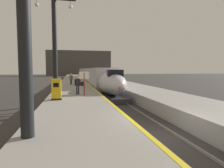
{
  "coord_description": "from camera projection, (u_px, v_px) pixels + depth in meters",
  "views": [
    {
      "loc": [
        -4.4,
        -8.55,
        3.37
      ],
      "look_at": [
        -0.13,
        11.73,
        1.8
      ],
      "focal_mm": 30.86,
      "sensor_mm": 36.0,
      "label": 1
    }
  ],
  "objects": [
    {
      "name": "ground_plane",
      "position": [
        163.0,
        138.0,
        9.5
      ],
      "size": [
        260.0,
        260.0,
        0.0
      ],
      "primitive_type": "plane",
      "color": "#33302D"
    },
    {
      "name": "platform_left",
      "position": [
        74.0,
        86.0,
        32.78
      ],
      "size": [
        4.8,
        110.0,
        1.05
      ],
      "primitive_type": "cube",
      "color": "gray",
      "rests_on": "ground"
    },
    {
      "name": "platform_right",
      "position": [
        120.0,
        85.0,
        34.44
      ],
      "size": [
        4.8,
        110.0,
        1.05
      ],
      "primitive_type": "cube",
      "color": "gray",
      "rests_on": "ground"
    },
    {
      "name": "platform_left_safety_stripe",
      "position": [
        87.0,
        83.0,
        33.21
      ],
      "size": [
        0.2,
        107.8,
        0.01
      ],
      "primitive_type": "cube",
      "color": "yellow",
      "rests_on": "platform_left"
    },
    {
      "name": "rail_main_left",
      "position": [
        92.0,
        87.0,
        36.18
      ],
      "size": [
        0.08,
        110.0,
        0.12
      ],
      "primitive_type": "cube",
      "color": "slate",
      "rests_on": "ground"
    },
    {
      "name": "rail_main_right",
      "position": [
        99.0,
        87.0,
        36.48
      ],
      "size": [
        0.08,
        110.0,
        0.12
      ],
      "primitive_type": "cube",
      "color": "slate",
      "rests_on": "ground"
    },
    {
      "name": "highspeed_train_main",
      "position": [
        91.0,
        76.0,
        45.2
      ],
      "size": [
        2.92,
        57.39,
        3.6
      ],
      "color": "silver",
      "rests_on": "ground"
    },
    {
      "name": "station_column_mid",
      "position": [
        55.0,
        35.0,
        17.96
      ],
      "size": [
        4.0,
        0.68,
        9.15
      ],
      "color": "black",
      "rests_on": "platform_left"
    },
    {
      "name": "passenger_near_edge",
      "position": [
        79.0,
        79.0,
        27.47
      ],
      "size": [
        0.34,
        0.54,
        1.69
      ],
      "color": "#23232D",
      "rests_on": "platform_left"
    },
    {
      "name": "passenger_mid_platform",
      "position": [
        78.0,
        84.0,
        17.8
      ],
      "size": [
        0.56,
        0.3,
        1.69
      ],
      "color": "#23232D",
      "rests_on": "platform_left"
    },
    {
      "name": "passenger_far_waiting",
      "position": [
        71.0,
        78.0,
        29.5
      ],
      "size": [
        0.51,
        0.38,
        1.69
      ],
      "color": "#23232D",
      "rests_on": "platform_left"
    },
    {
      "name": "rolling_suitcase",
      "position": [
        82.0,
        84.0,
        27.18
      ],
      "size": [
        0.4,
        0.22,
        0.98
      ],
      "color": "black",
      "rests_on": "platform_left"
    },
    {
      "name": "ticket_machine_yellow",
      "position": [
        56.0,
        90.0,
        14.74
      ],
      "size": [
        0.76,
        0.62,
        1.6
      ],
      "color": "yellow",
      "rests_on": "platform_left"
    },
    {
      "name": "departure_info_board",
      "position": [
        84.0,
        78.0,
        17.32
      ],
      "size": [
        0.9,
        0.1,
        2.12
      ],
      "color": "maroon",
      "rests_on": "platform_left"
    },
    {
      "name": "terminus_back_wall",
      "position": [
        79.0,
        63.0,
        108.5
      ],
      "size": [
        36.0,
        2.0,
        14.0
      ],
      "primitive_type": "cube",
      "color": "#4C4742",
      "rests_on": "ground"
    }
  ]
}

